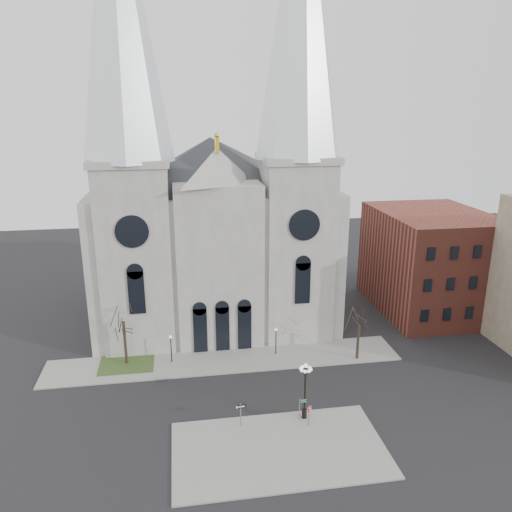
{
  "coord_description": "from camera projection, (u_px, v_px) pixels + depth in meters",
  "views": [
    {
      "loc": [
        -4.6,
        -39.81,
        28.07
      ],
      "look_at": [
        3.1,
        8.0,
        13.29
      ],
      "focal_mm": 35.0,
      "sensor_mm": 36.0,
      "label": 1
    }
  ],
  "objects": [
    {
      "name": "sidewalk_near",
      "position": [
        279.0,
        449.0,
        42.2
      ],
      "size": [
        18.0,
        10.0,
        0.14
      ],
      "primitive_type": "cube",
      "color": "gray",
      "rests_on": "ground"
    },
    {
      "name": "tree_left",
      "position": [
        123.0,
        319.0,
        54.52
      ],
      "size": [
        3.2,
        3.2,
        7.5
      ],
      "color": "black",
      "rests_on": "ground"
    },
    {
      "name": "grass_patch",
      "position": [
        127.0,
        364.0,
        56.12
      ],
      "size": [
        6.0,
        5.0,
        0.18
      ],
      "primitive_type": "cube",
      "color": "#324C20",
      "rests_on": "ground"
    },
    {
      "name": "tree_right",
      "position": [
        359.0,
        324.0,
        55.96
      ],
      "size": [
        3.2,
        3.2,
        6.0
      ],
      "color": "black",
      "rests_on": "ground"
    },
    {
      "name": "stop_sign",
      "position": [
        309.0,
        411.0,
        44.72
      ],
      "size": [
        0.73,
        0.27,
        2.11
      ],
      "rotation": [
        0.0,
        0.0,
        0.34
      ],
      "color": "slate",
      "rests_on": "sidewalk_near"
    },
    {
      "name": "cathedral",
      "position": [
        213.0,
        184.0,
        62.68
      ],
      "size": [
        33.0,
        26.66,
        54.0
      ],
      "color": "#9C9991",
      "rests_on": "ground"
    },
    {
      "name": "street_name_sign",
      "position": [
        300.0,
        407.0,
        45.71
      ],
      "size": [
        0.71,
        0.09,
        2.2
      ],
      "rotation": [
        0.0,
        0.0,
        0.04
      ],
      "color": "slate",
      "rests_on": "sidewalk_near"
    },
    {
      "name": "bg_building_brick",
      "position": [
        430.0,
        261.0,
        69.78
      ],
      "size": [
        14.0,
        18.0,
        14.0
      ],
      "primitive_type": "cube",
      "color": "brown",
      "rests_on": "ground"
    },
    {
      "name": "globe_lamp",
      "position": [
        305.0,
        384.0,
        45.34
      ],
      "size": [
        1.57,
        1.57,
        5.63
      ],
      "rotation": [
        0.0,
        0.0,
        -0.38
      ],
      "color": "black",
      "rests_on": "sidewalk_near"
    },
    {
      "name": "one_way_sign",
      "position": [
        241.0,
        411.0,
        44.84
      ],
      "size": [
        0.97,
        0.17,
        2.23
      ],
      "rotation": [
        0.0,
        0.0,
        0.13
      ],
      "color": "slate",
      "rests_on": "sidewalk_near"
    },
    {
      "name": "ground",
      "position": [
        237.0,
        418.0,
        46.49
      ],
      "size": [
        160.0,
        160.0,
        0.0
      ],
      "primitive_type": "plane",
      "color": "black",
      "rests_on": "ground"
    },
    {
      "name": "ped_lamp_right",
      "position": [
        276.0,
        337.0,
        57.58
      ],
      "size": [
        0.32,
        0.32,
        3.26
      ],
      "color": "black",
      "rests_on": "sidewalk_far"
    },
    {
      "name": "ped_lamp_left",
      "position": [
        171.0,
        344.0,
        55.75
      ],
      "size": [
        0.32,
        0.32,
        3.26
      ],
      "color": "black",
      "rests_on": "sidewalk_far"
    },
    {
      "name": "sidewalk_far",
      "position": [
        225.0,
        360.0,
        56.85
      ],
      "size": [
        40.0,
        6.0,
        0.14
      ],
      "primitive_type": "cube",
      "color": "gray",
      "rests_on": "ground"
    }
  ]
}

